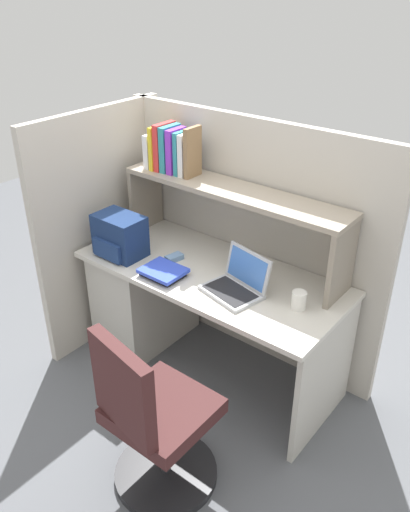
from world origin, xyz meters
The scene contains 12 objects.
ground_plane centered at (0.00, 0.00, 0.00)m, with size 8.00×8.00×0.00m, color #595B60.
desk centered at (-0.39, 0.00, 0.40)m, with size 1.60×0.70×0.73m.
cubicle_partition_rear centered at (0.00, 0.38, 0.78)m, with size 1.84×0.05×1.55m, color #BCB5A8.
cubicle_partition_left centered at (-0.85, -0.05, 0.78)m, with size 0.05×1.06×1.55m, color #BCB5A8.
overhead_hutch centered at (0.00, 0.20, 1.08)m, with size 1.44×0.28×0.45m.
reference_books_on_shelf centered at (-0.45, 0.20, 1.31)m, with size 0.34×0.18×0.30m.
laptop centered at (0.25, -0.08, 0.78)m, with size 0.36×0.31×0.22m.
backpack centered at (-0.55, -0.18, 0.85)m, with size 0.30×0.23×0.25m.
computer_mouse centered at (-0.25, -0.03, 0.75)m, with size 0.06×0.10×0.03m, color #7299C6.
paper_cup centered at (0.59, -0.02, 0.78)m, with size 0.08×0.08×0.10m, color white.
desk_book_stack centered at (-0.18, -0.21, 0.75)m, with size 0.24×0.20×0.05m.
office_chair centered at (0.32, -0.84, 0.39)m, with size 0.52×0.52×0.93m.
Camera 1 is at (1.60, -2.05, 2.27)m, focal length 36.58 mm.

